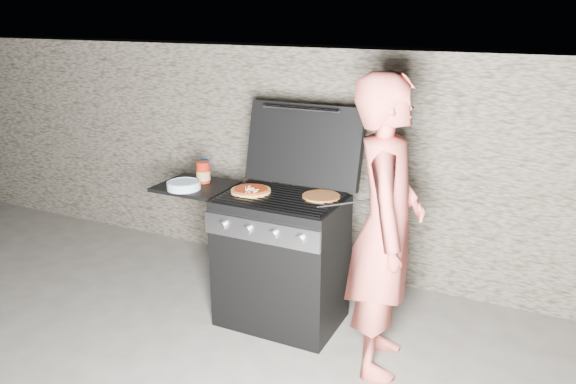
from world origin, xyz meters
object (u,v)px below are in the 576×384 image
at_px(sauce_jar, 203,172).
at_px(person, 386,228).
at_px(gas_grill, 249,254).
at_px(pizza_topped, 251,190).

distance_m(sauce_jar, person, 1.43).
bearing_deg(sauce_jar, person, -10.16).
bearing_deg(person, gas_grill, 66.55).
distance_m(pizza_topped, sauce_jar, 0.44).
relative_size(pizza_topped, sauce_jar, 1.80).
xyz_separation_m(pizza_topped, sauce_jar, (-0.43, 0.07, 0.05)).
bearing_deg(gas_grill, person, -10.19).
xyz_separation_m(gas_grill, person, (1.01, -0.18, 0.43)).
xyz_separation_m(pizza_topped, person, (0.98, -0.18, -0.04)).
relative_size(pizza_topped, person, 0.15).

